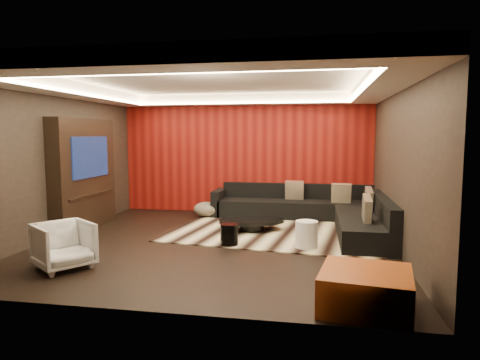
% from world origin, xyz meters
% --- Properties ---
extents(floor, '(6.00, 6.00, 0.02)m').
position_xyz_m(floor, '(0.00, 0.00, -0.01)').
color(floor, black).
rests_on(floor, ground).
extents(ceiling, '(6.00, 6.00, 0.02)m').
position_xyz_m(ceiling, '(0.00, 0.00, 2.81)').
color(ceiling, silver).
rests_on(ceiling, ground).
extents(wall_back, '(6.00, 0.02, 2.80)m').
position_xyz_m(wall_back, '(0.00, 3.01, 1.40)').
color(wall_back, black).
rests_on(wall_back, ground).
extents(wall_left, '(0.02, 6.00, 2.80)m').
position_xyz_m(wall_left, '(-3.01, 0.00, 1.40)').
color(wall_left, black).
rests_on(wall_left, ground).
extents(wall_right, '(0.02, 6.00, 2.80)m').
position_xyz_m(wall_right, '(3.01, 0.00, 1.40)').
color(wall_right, black).
rests_on(wall_right, ground).
extents(red_feature_wall, '(5.98, 0.05, 2.78)m').
position_xyz_m(red_feature_wall, '(0.00, 2.97, 1.40)').
color(red_feature_wall, '#6B0C0A').
rests_on(red_feature_wall, ground).
extents(soffit_back, '(6.00, 0.60, 0.22)m').
position_xyz_m(soffit_back, '(0.00, 2.70, 2.69)').
color(soffit_back, silver).
rests_on(soffit_back, ground).
extents(soffit_front, '(6.00, 0.60, 0.22)m').
position_xyz_m(soffit_front, '(0.00, -2.70, 2.69)').
color(soffit_front, silver).
rests_on(soffit_front, ground).
extents(soffit_left, '(0.60, 4.80, 0.22)m').
position_xyz_m(soffit_left, '(-2.70, 0.00, 2.69)').
color(soffit_left, silver).
rests_on(soffit_left, ground).
extents(soffit_right, '(0.60, 4.80, 0.22)m').
position_xyz_m(soffit_right, '(2.70, 0.00, 2.69)').
color(soffit_right, silver).
rests_on(soffit_right, ground).
extents(cove_back, '(4.80, 0.08, 0.04)m').
position_xyz_m(cove_back, '(0.00, 2.36, 2.60)').
color(cove_back, '#FFD899').
rests_on(cove_back, ground).
extents(cove_front, '(4.80, 0.08, 0.04)m').
position_xyz_m(cove_front, '(0.00, -2.36, 2.60)').
color(cove_front, '#FFD899').
rests_on(cove_front, ground).
extents(cove_left, '(0.08, 4.80, 0.04)m').
position_xyz_m(cove_left, '(-2.36, 0.00, 2.60)').
color(cove_left, '#FFD899').
rests_on(cove_left, ground).
extents(cove_right, '(0.08, 4.80, 0.04)m').
position_xyz_m(cove_right, '(2.36, 0.00, 2.60)').
color(cove_right, '#FFD899').
rests_on(cove_right, ground).
extents(tv_surround, '(0.30, 2.00, 2.20)m').
position_xyz_m(tv_surround, '(-2.85, 0.60, 1.10)').
color(tv_surround, black).
rests_on(tv_surround, ground).
extents(tv_screen, '(0.04, 1.30, 0.80)m').
position_xyz_m(tv_screen, '(-2.69, 0.60, 1.45)').
color(tv_screen, black).
rests_on(tv_screen, ground).
extents(tv_shelf, '(0.04, 1.60, 0.04)m').
position_xyz_m(tv_shelf, '(-2.69, 0.60, 0.70)').
color(tv_shelf, black).
rests_on(tv_shelf, ground).
extents(rug, '(4.36, 3.50, 0.02)m').
position_xyz_m(rug, '(0.97, 1.08, 0.01)').
color(rug, beige).
rests_on(rug, floor).
extents(coffee_table, '(1.66, 1.66, 0.22)m').
position_xyz_m(coffee_table, '(0.46, 1.00, 0.13)').
color(coffee_table, black).
rests_on(coffee_table, rug).
extents(drum_stool, '(0.31, 0.31, 0.36)m').
position_xyz_m(drum_stool, '(0.25, -0.17, 0.20)').
color(drum_stool, black).
rests_on(drum_stool, rug).
extents(striped_pouf, '(0.74, 0.74, 0.33)m').
position_xyz_m(striped_pouf, '(-0.78, 2.27, 0.18)').
color(striped_pouf, beige).
rests_on(striped_pouf, rug).
extents(white_side_table, '(0.42, 0.42, 0.46)m').
position_xyz_m(white_side_table, '(1.55, -0.11, 0.23)').
color(white_side_table, white).
rests_on(white_side_table, floor).
extents(orange_ottoman, '(1.08, 1.08, 0.42)m').
position_xyz_m(orange_ottoman, '(2.24, -2.50, 0.21)').
color(orange_ottoman, '#9F3914').
rests_on(orange_ottoman, floor).
extents(armchair, '(1.01, 1.00, 0.66)m').
position_xyz_m(armchair, '(-1.79, -1.80, 0.33)').
color(armchair, silver).
rests_on(armchair, floor).
extents(sectional_sofa, '(3.65, 3.50, 0.75)m').
position_xyz_m(sectional_sofa, '(1.73, 1.86, 0.26)').
color(sectional_sofa, black).
rests_on(sectional_sofa, floor).
extents(throw_pillows, '(1.78, 2.68, 0.50)m').
position_xyz_m(throw_pillows, '(2.18, 1.68, 0.62)').
color(throw_pillows, beige).
rests_on(throw_pillows, sectional_sofa).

